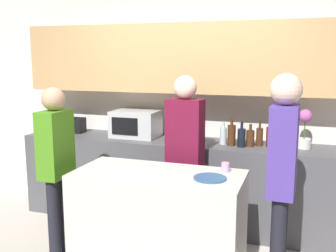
% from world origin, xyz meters
% --- Properties ---
extents(back_wall, '(6.40, 0.40, 2.70)m').
position_xyz_m(back_wall, '(0.00, 1.66, 1.54)').
color(back_wall, silver).
rests_on(back_wall, ground_plane).
extents(back_counter, '(3.60, 0.62, 0.93)m').
position_xyz_m(back_counter, '(0.00, 1.39, 0.47)').
color(back_counter, '#4C4C51').
rests_on(back_counter, ground_plane).
extents(kitchen_island, '(1.40, 0.67, 0.90)m').
position_xyz_m(kitchen_island, '(0.17, 0.28, 0.45)').
color(kitchen_island, beige).
rests_on(kitchen_island, ground_plane).
extents(microwave, '(0.52, 0.39, 0.30)m').
position_xyz_m(microwave, '(-0.53, 1.44, 1.08)').
color(microwave, '#B7BABC').
rests_on(microwave, back_counter).
extents(toaster, '(0.26, 0.16, 0.18)m').
position_xyz_m(toaster, '(-1.36, 1.44, 1.03)').
color(toaster, black).
rests_on(toaster, back_counter).
extents(potted_plant, '(0.14, 0.14, 0.39)m').
position_xyz_m(potted_plant, '(1.30, 1.44, 1.13)').
color(potted_plant, silver).
rests_on(potted_plant, back_counter).
extents(bottle_0, '(0.07, 0.07, 0.24)m').
position_xyz_m(bottle_0, '(0.49, 1.37, 1.03)').
color(bottle_0, silver).
rests_on(bottle_0, back_counter).
extents(bottle_1, '(0.09, 0.09, 0.30)m').
position_xyz_m(bottle_1, '(0.59, 1.33, 1.05)').
color(bottle_1, '#472814').
rests_on(bottle_1, back_counter).
extents(bottle_2, '(0.08, 0.08, 0.26)m').
position_xyz_m(bottle_2, '(0.69, 1.30, 1.03)').
color(bottle_2, black).
rests_on(bottle_2, back_counter).
extents(bottle_3, '(0.08, 0.08, 0.23)m').
position_xyz_m(bottle_3, '(0.78, 1.35, 1.02)').
color(bottle_3, '#472814').
rests_on(bottle_3, back_counter).
extents(bottle_4, '(0.07, 0.07, 0.25)m').
position_xyz_m(bottle_4, '(0.86, 1.41, 1.03)').
color(bottle_4, '#472814').
rests_on(bottle_4, back_counter).
extents(bottle_5, '(0.08, 0.08, 0.28)m').
position_xyz_m(bottle_5, '(0.97, 1.40, 1.04)').
color(bottle_5, maroon).
rests_on(bottle_5, back_counter).
extents(bottle_6, '(0.08, 0.08, 0.29)m').
position_xyz_m(bottle_6, '(1.05, 1.46, 1.05)').
color(bottle_6, silver).
rests_on(bottle_6, back_counter).
extents(bottle_7, '(0.07, 0.07, 0.31)m').
position_xyz_m(bottle_7, '(1.13, 1.38, 1.05)').
color(bottle_7, silver).
rests_on(bottle_7, back_counter).
extents(plate_on_island, '(0.26, 0.26, 0.01)m').
position_xyz_m(plate_on_island, '(0.61, 0.26, 0.90)').
color(plate_on_island, '#2D5684').
rests_on(plate_on_island, kitchen_island).
extents(cup_0, '(0.07, 0.07, 0.08)m').
position_xyz_m(cup_0, '(0.68, 0.49, 0.94)').
color(cup_0, '#E3A0CC').
rests_on(cup_0, kitchen_island).
extents(person_left, '(0.36, 0.22, 1.67)m').
position_xyz_m(person_left, '(0.22, 0.88, 0.99)').
color(person_left, black).
rests_on(person_left, ground_plane).
extents(person_center, '(0.21, 0.34, 1.58)m').
position_xyz_m(person_center, '(-0.81, 0.28, 0.93)').
color(person_center, black).
rests_on(person_center, ground_plane).
extents(person_right, '(0.23, 0.35, 1.73)m').
position_xyz_m(person_right, '(1.15, 0.25, 1.03)').
color(person_right, black).
rests_on(person_right, ground_plane).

